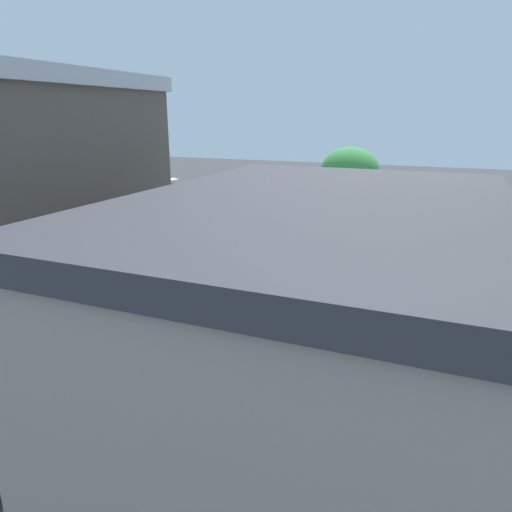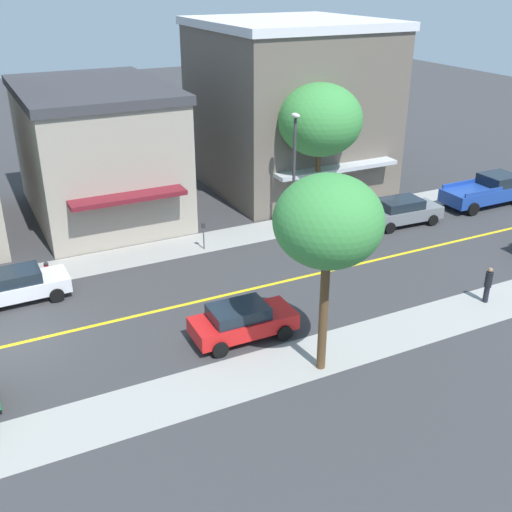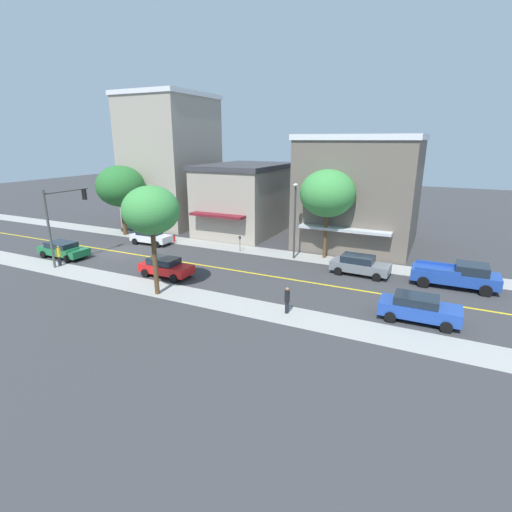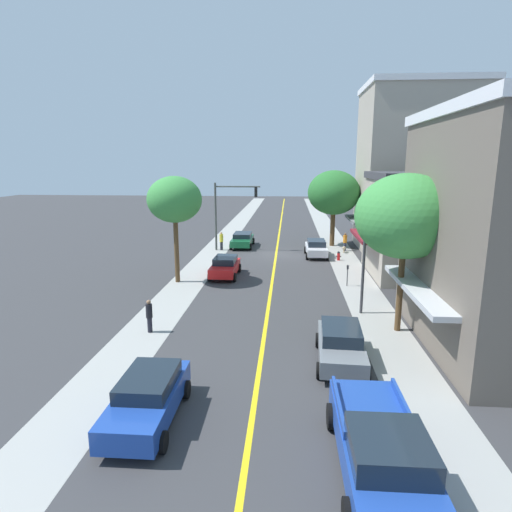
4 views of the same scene
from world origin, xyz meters
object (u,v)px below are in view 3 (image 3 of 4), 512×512
object	(u,v)px
blue_pickup_truck	(458,275)
street_tree_left_far	(121,186)
green_sedan_right_curb	(63,249)
street_tree_left_near	(151,211)
parking_meter	(240,241)
pedestrian_black_shirt	(287,299)
pedestrian_orange_shirt	(149,227)
blue_sedan_right_curb	(419,308)
street_lamp	(295,213)
grey_sedan_left_curb	(360,265)
pedestrian_yellow_shirt	(59,255)
fire_hydrant	(174,238)
small_dog	(154,233)
street_tree_right_corner	(328,193)
traffic_light_mast	(61,214)
white_sedan_left_curb	(151,236)
red_sedan_right_curb	(166,267)

from	to	relation	value
blue_pickup_truck	street_tree_left_far	bearing A→B (deg)	176.29
green_sedan_right_curb	street_tree_left_near	bearing A→B (deg)	-13.12
parking_meter	pedestrian_black_shirt	size ratio (longest dim) A/B	0.87
blue_pickup_truck	pedestrian_orange_shirt	size ratio (longest dim) A/B	3.31
blue_sedan_right_curb	pedestrian_black_shirt	size ratio (longest dim) A/B	2.68
street_lamp	grey_sedan_left_curb	bearing A→B (deg)	73.22
parking_meter	grey_sedan_left_curb	size ratio (longest dim) A/B	0.32
parking_meter	pedestrian_yellow_shirt	size ratio (longest dim) A/B	0.82
pedestrian_black_shirt	fire_hydrant	bearing A→B (deg)	160.75
blue_pickup_truck	small_dog	distance (m)	29.61
pedestrian_yellow_shirt	pedestrian_black_shirt	bearing A→B (deg)	131.30
green_sedan_right_curb	pedestrian_black_shirt	world-z (taller)	pedestrian_black_shirt
pedestrian_yellow_shirt	grey_sedan_left_curb	bearing A→B (deg)	152.94
green_sedan_right_curb	pedestrian_orange_shirt	bearing A→B (deg)	83.31
blue_pickup_truck	small_dog	size ratio (longest dim) A/B	6.76
street_tree_right_corner	traffic_light_mast	world-z (taller)	street_tree_right_corner
fire_hydrant	small_dog	size ratio (longest dim) A/B	0.93
street_tree_left_far	small_dog	distance (m)	6.05
blue_sedan_right_curb	green_sedan_right_curb	world-z (taller)	blue_sedan_right_curb
street_tree_left_near	white_sedan_left_curb	size ratio (longest dim) A/B	1.77
street_lamp	blue_pickup_truck	size ratio (longest dim) A/B	1.15
parking_meter	street_lamp	distance (m)	6.20
parking_meter	white_sedan_left_curb	distance (m)	9.48
blue_sedan_right_curb	pedestrian_yellow_shirt	size ratio (longest dim) A/B	2.52
parking_meter	street_lamp	bearing A→B (deg)	90.79
red_sedan_right_curb	street_lamp	bearing A→B (deg)	51.25
pedestrian_black_shirt	small_dog	xyz separation A→B (m)	(-11.96, -20.14, -0.47)
white_sedan_left_curb	blue_pickup_truck	size ratio (longest dim) A/B	0.73
parking_meter	pedestrian_orange_shirt	size ratio (longest dim) A/B	0.84
street_tree_right_corner	street_tree_left_far	bearing A→B (deg)	-87.20
fire_hydrant	red_sedan_right_curb	xyz separation A→B (m)	(8.94, 6.04, 0.38)
traffic_light_mast	street_lamp	xyz separation A→B (m)	(-9.75, 16.87, -0.21)
parking_meter	red_sedan_right_curb	distance (m)	8.85
white_sedan_left_curb	street_tree_left_near	bearing A→B (deg)	-49.10
red_sedan_right_curb	small_dog	bearing A→B (deg)	134.44
street_tree_right_corner	street_lamp	world-z (taller)	street_tree_right_corner
grey_sedan_left_curb	pedestrian_yellow_shirt	distance (m)	24.58
street_tree_right_corner	parking_meter	size ratio (longest dim) A/B	5.32
grey_sedan_left_curb	red_sedan_right_curb	bearing A→B (deg)	-149.92
blue_pickup_truck	pedestrian_yellow_shirt	bearing A→B (deg)	-163.77
small_dog	pedestrian_black_shirt	bearing A→B (deg)	-15.73
parking_meter	blue_pickup_truck	distance (m)	18.37
street_tree_left_far	fire_hydrant	xyz separation A→B (m)	(0.08, 6.74, -4.92)
pedestrian_yellow_shirt	small_dog	xyz separation A→B (m)	(-11.60, 0.33, -0.52)
street_tree_left_far	fire_hydrant	distance (m)	8.35
street_tree_right_corner	blue_pickup_truck	world-z (taller)	street_tree_right_corner
green_sedan_right_curb	pedestrian_yellow_shirt	xyz separation A→B (m)	(1.84, 1.80, 0.19)
red_sedan_right_curb	traffic_light_mast	bearing A→B (deg)	-172.98
street_lamp	pedestrian_yellow_shirt	distance (m)	20.12
grey_sedan_left_curb	pedestrian_black_shirt	distance (m)	9.37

